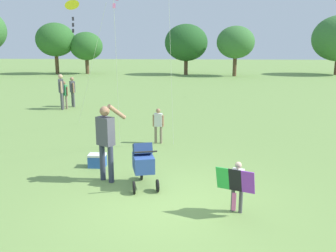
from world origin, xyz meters
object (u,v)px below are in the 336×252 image
Objects in this scene: stroller at (143,161)px; child_with_butterfly_kite at (237,182)px; person_couple_left at (61,89)px; cooler_box at (97,160)px; person_sitting_far at (64,93)px; person_kid_running at (72,89)px; person_adult_flyer at (106,137)px; person_red_shirt at (158,123)px; kite_orange_delta at (72,7)px.

child_with_butterfly_kite is at bearing -32.54° from stroller.
person_couple_left reaches higher than cooler_box.
child_with_butterfly_kite is 0.76× the size of person_sitting_far.
person_adult_flyer is at bearing -68.33° from person_kid_running.
cooler_box is (-1.38, 1.23, -0.43)m from stroller.
cooler_box is at bearing 138.36° from stroller.
person_couple_left is at bearing 123.70° from child_with_butterfly_kite.
person_couple_left is at bearing -115.68° from person_sitting_far.
person_adult_flyer is at bearing 163.88° from stroller.
person_red_shirt is (0.94, 3.35, -0.41)m from person_adult_flyer.
child_with_butterfly_kite is 0.68× the size of person_kid_running.
person_couple_left is (-7.08, 10.62, 0.38)m from child_with_butterfly_kite.
kite_orange_delta reaches higher than child_with_butterfly_kite.
child_with_butterfly_kite is at bearing -68.53° from person_red_shirt.
person_couple_left is 1.14× the size of person_kid_running.
kite_orange_delta is at bearing 118.35° from stroller.
kite_orange_delta is (-2.48, 6.01, 3.41)m from person_adult_flyer.
person_red_shirt reaches higher than stroller.
person_adult_flyer reaches higher than cooler_box.
person_kid_running reaches higher than stroller.
person_red_shirt is at bearing 89.31° from stroller.
person_red_shirt is 0.77× the size of person_kid_running.
child_with_butterfly_kite is 13.23m from person_kid_running.
kite_orange_delta reaches higher than person_red_shirt.
kite_orange_delta is 4.15× the size of person_red_shirt.
person_red_shirt is 0.85× the size of person_sitting_far.
stroller is 0.66× the size of person_couple_left.
person_sitting_far is (-4.15, 9.28, -0.29)m from person_adult_flyer.
person_adult_flyer is at bearing -67.54° from kite_orange_delta.
person_sitting_far is (-5.09, 5.93, 0.12)m from person_red_shirt.
person_kid_running reaches higher than cooler_box.
kite_orange_delta is at bearing 125.38° from child_with_butterfly_kite.
kite_orange_delta is 3.18× the size of person_kid_running.
person_red_shirt is 2.82m from cooler_box.
person_kid_running is at bearing 115.45° from stroller.
person_kid_running is at bearing 111.13° from cooler_box.
cooler_box is at bearing -120.80° from person_red_shirt.
person_couple_left reaches higher than stroller.
person_adult_flyer reaches higher than person_sitting_far.
person_red_shirt is at bearing 111.47° from child_with_butterfly_kite.
person_sitting_far is 0.63m from person_kid_running.
stroller is 0.24× the size of kite_orange_delta.
stroller is (-1.96, 1.25, -0.02)m from child_with_butterfly_kite.
cooler_box is at bearing 116.43° from person_adult_flyer.
person_couple_left reaches higher than person_kid_running.
person_sitting_far is at bearing -111.65° from person_kid_running.
stroller is at bearing -16.12° from person_adult_flyer.
person_red_shirt reaches higher than cooler_box.
person_red_shirt is 7.81m from person_sitting_far.
cooler_box is at bearing 143.43° from child_with_butterfly_kite.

